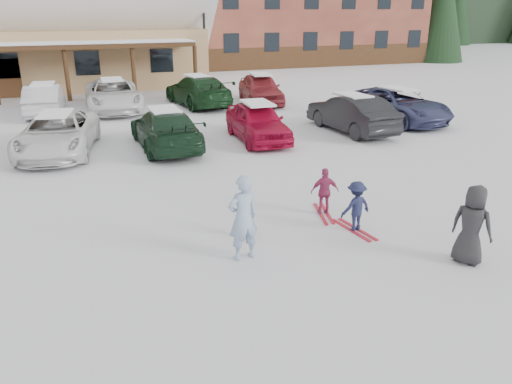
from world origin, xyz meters
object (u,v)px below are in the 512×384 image
object	(u,v)px
toddler_red	(245,221)
parked_car_9	(45,99)
parked_car_11	(198,91)
parked_car_2	(58,133)
parked_car_4	(257,122)
lamp_post	(204,29)
parked_car_3	(166,129)
child_navy	(356,206)
adult_skier	(243,218)
bystander_dark	(472,225)
parked_car_10	(113,95)
parked_car_5	(352,113)
child_magenta	(325,191)
parked_car_6	(396,105)
parked_car_12	(261,89)

from	to	relation	value
toddler_red	parked_car_9	world-z (taller)	parked_car_9
toddler_red	parked_car_11	xyz separation A→B (m)	(2.81, 16.16, 0.40)
parked_car_2	parked_car_4	world-z (taller)	parked_car_4
lamp_post	parked_car_9	world-z (taller)	lamp_post
lamp_post	toddler_red	distance (m)	24.04
parked_car_3	parked_car_9	distance (m)	9.19
child_navy	adult_skier	bearing A→B (deg)	0.65
bystander_dark	parked_car_10	size ratio (longest dim) A/B	0.30
adult_skier	toddler_red	distance (m)	1.21
child_navy	bystander_dark	distance (m)	2.55
toddler_red	parked_car_2	distance (m)	9.67
parked_car_10	bystander_dark	bearing A→B (deg)	-73.58
parked_car_9	parked_car_5	bearing A→B (deg)	149.34
lamp_post	child_magenta	world-z (taller)	lamp_post
parked_car_4	parked_car_6	size ratio (longest dim) A/B	0.80
parked_car_10	parked_car_12	size ratio (longest dim) A/B	1.23
bystander_dark	parked_car_3	distance (m)	11.68
parked_car_6	parked_car_9	size ratio (longest dim) A/B	1.20
lamp_post	parked_car_12	xyz separation A→B (m)	(1.09, -7.63, -2.79)
toddler_red	parked_car_12	bearing A→B (deg)	-109.24
parked_car_2	parked_car_6	size ratio (longest dim) A/B	0.96
parked_car_12	bystander_dark	bearing A→B (deg)	-89.99
parked_car_2	child_navy	bearing A→B (deg)	-45.54
parked_car_6	parked_car_10	distance (m)	13.75
child_navy	parked_car_5	xyz separation A→B (m)	(4.92, 8.74, 0.17)
parked_car_2	parked_car_5	xyz separation A→B (m)	(11.46, -0.61, 0.05)
adult_skier	parked_car_12	size ratio (longest dim) A/B	0.40
parked_car_4	parked_car_10	distance (m)	9.37
parked_car_5	adult_skier	bearing A→B (deg)	44.81
lamp_post	parked_car_6	bearing A→B (deg)	-69.36
parked_car_5	parked_car_11	xyz separation A→B (m)	(-4.60, 7.99, 0.01)
parked_car_2	parked_car_5	size ratio (longest dim) A/B	1.11
bystander_dark	parked_car_4	distance (m)	10.87
toddler_red	parked_car_9	size ratio (longest dim) A/B	0.17
adult_skier	parked_car_11	world-z (taller)	adult_skier
toddler_red	parked_car_5	distance (m)	11.04
bystander_dark	parked_car_3	xyz separation A→B (m)	(-4.19, 10.91, -0.11)
parked_car_3	parked_car_9	bearing A→B (deg)	-63.23
parked_car_5	parked_car_11	world-z (taller)	parked_car_11
child_navy	child_magenta	xyz separation A→B (m)	(-0.22, 1.12, 0.00)
parked_car_5	child_magenta	bearing A→B (deg)	51.16
lamp_post	parked_car_4	world-z (taller)	lamp_post
bystander_dark	parked_car_12	size ratio (longest dim) A/B	0.36
parked_car_5	parked_car_11	bearing A→B (deg)	-64.88
parked_car_2	parked_car_11	distance (m)	10.07
child_navy	toddler_red	bearing A→B (deg)	-20.84
parked_car_3	adult_skier	bearing A→B (deg)	87.87
bystander_dark	parked_car_12	bearing A→B (deg)	-35.43
parked_car_9	adult_skier	bearing A→B (deg)	107.15
lamp_post	parked_car_9	distance (m)	12.36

